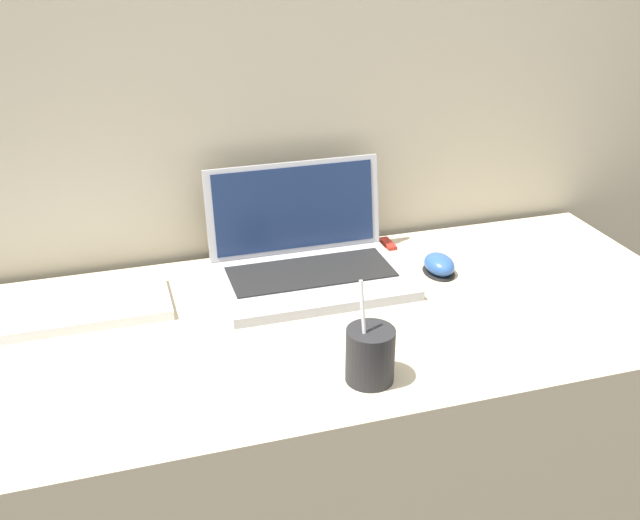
{
  "coord_description": "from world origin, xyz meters",
  "views": [
    {
      "loc": [
        -0.36,
        -0.83,
        1.43
      ],
      "look_at": [
        0.02,
        0.4,
        0.82
      ],
      "focal_mm": 42.0,
      "sensor_mm": 36.0,
      "label": 1
    }
  ],
  "objects_px": {
    "computer_mouse": "(439,265)",
    "external_keyboard": "(60,310)",
    "drink_cup": "(370,354)",
    "usb_stick": "(388,244)",
    "laptop": "(307,257)"
  },
  "relations": [
    {
      "from": "external_keyboard",
      "to": "usb_stick",
      "type": "height_order",
      "value": "external_keyboard"
    },
    {
      "from": "drink_cup",
      "to": "external_keyboard",
      "type": "xyz_separation_m",
      "value": [
        -0.47,
        0.36,
        -0.04
      ]
    },
    {
      "from": "drink_cup",
      "to": "usb_stick",
      "type": "distance_m",
      "value": 0.53
    },
    {
      "from": "drink_cup",
      "to": "computer_mouse",
      "type": "xyz_separation_m",
      "value": [
        0.27,
        0.32,
        -0.03
      ]
    },
    {
      "from": "computer_mouse",
      "to": "external_keyboard",
      "type": "xyz_separation_m",
      "value": [
        -0.74,
        0.05,
        -0.01
      ]
    },
    {
      "from": "laptop",
      "to": "external_keyboard",
      "type": "bearing_deg",
      "value": -177.58
    },
    {
      "from": "usb_stick",
      "to": "computer_mouse",
      "type": "bearing_deg",
      "value": -73.1
    },
    {
      "from": "laptop",
      "to": "usb_stick",
      "type": "bearing_deg",
      "value": 23.4
    },
    {
      "from": "drink_cup",
      "to": "usb_stick",
      "type": "height_order",
      "value": "drink_cup"
    },
    {
      "from": "laptop",
      "to": "computer_mouse",
      "type": "bearing_deg",
      "value": -14.34
    },
    {
      "from": "laptop",
      "to": "drink_cup",
      "type": "height_order",
      "value": "laptop"
    },
    {
      "from": "computer_mouse",
      "to": "external_keyboard",
      "type": "height_order",
      "value": "computer_mouse"
    },
    {
      "from": "computer_mouse",
      "to": "external_keyboard",
      "type": "distance_m",
      "value": 0.75
    },
    {
      "from": "laptop",
      "to": "usb_stick",
      "type": "height_order",
      "value": "laptop"
    },
    {
      "from": "computer_mouse",
      "to": "usb_stick",
      "type": "height_order",
      "value": "computer_mouse"
    }
  ]
}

